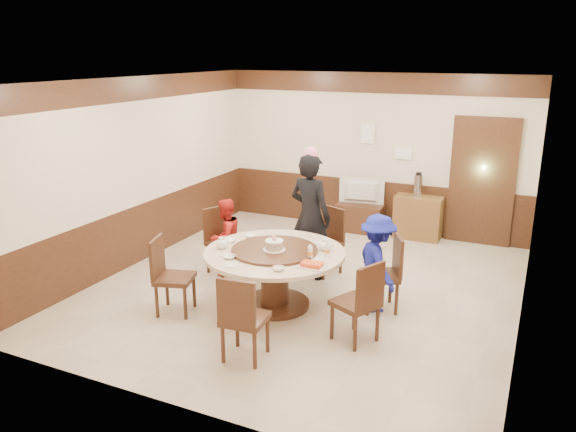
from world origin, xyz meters
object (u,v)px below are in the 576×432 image
at_px(birthday_cake, 274,245).
at_px(shrimp_platter, 312,265).
at_px(person_red, 226,237).
at_px(person_blue, 377,263).
at_px(side_cabinet, 418,217).
at_px(television, 361,192).
at_px(tv_stand, 360,218).
at_px(thermos, 418,186).
at_px(banquet_table, 275,267).
at_px(person_standing, 310,216).

distance_m(birthday_cake, shrimp_platter, 0.68).
xyz_separation_m(person_red, person_blue, (2.32, -0.22, 0.06)).
bearing_deg(person_blue, side_cabinet, -37.22).
relative_size(person_blue, television, 1.54).
relative_size(person_blue, tv_stand, 1.47).
xyz_separation_m(person_blue, tv_stand, (-1.18, 3.01, -0.37)).
relative_size(side_cabinet, thermos, 2.11).
relative_size(person_red, television, 1.40).
distance_m(tv_stand, thermos, 1.22).
height_order(birthday_cake, television, birthday_cake).
xyz_separation_m(banquet_table, person_red, (-1.12, 0.68, 0.03)).
xyz_separation_m(banquet_table, person_blue, (1.20, 0.46, 0.09)).
relative_size(tv_stand, thermos, 2.24).
relative_size(banquet_table, person_standing, 0.98).
bearing_deg(person_blue, person_standing, 20.81).
distance_m(person_standing, thermos, 2.58).
bearing_deg(television, side_cabinet, 173.47).
height_order(person_standing, shrimp_platter, person_standing).
distance_m(person_red, tv_stand, 3.03).
bearing_deg(television, person_standing, 81.68).
bearing_deg(television, thermos, 173.53).
bearing_deg(tv_stand, shrimp_platter, -80.68).
distance_m(person_blue, television, 3.23).
bearing_deg(person_standing, side_cabinet, -100.17).
relative_size(birthday_cake, side_cabinet, 0.35).
xyz_separation_m(birthday_cake, shrimp_platter, (0.62, -0.27, -0.07)).
bearing_deg(person_standing, person_blue, 164.31).
distance_m(person_standing, person_red, 1.27).
xyz_separation_m(tv_stand, television, (-0.00, 0.00, 0.48)).
height_order(person_blue, birthday_cake, person_blue).
xyz_separation_m(person_standing, person_red, (-1.14, -0.45, -0.34)).
distance_m(person_red, side_cabinet, 3.57).
xyz_separation_m(person_standing, birthday_cake, (0.01, -1.17, -0.06)).
bearing_deg(side_cabinet, shrimp_platter, -96.20).
height_order(person_standing, thermos, person_standing).
bearing_deg(person_red, person_blue, 96.95).
bearing_deg(person_blue, tv_stand, -18.50).
bearing_deg(television, tv_stand, 171.81).
distance_m(television, thermos, 1.03).
height_order(person_standing, television, person_standing).
distance_m(person_blue, thermos, 3.06).
distance_m(person_blue, birthday_cake, 1.30).
height_order(birthday_cake, tv_stand, birthday_cake).
xyz_separation_m(banquet_table, person_standing, (0.01, 1.12, 0.37)).
height_order(person_standing, side_cabinet, person_standing).
xyz_separation_m(banquet_table, shrimp_platter, (0.64, -0.32, 0.24)).
bearing_deg(banquet_table, person_standing, 89.45).
height_order(banquet_table, tv_stand, banquet_table).
height_order(banquet_table, person_blue, person_blue).
relative_size(birthday_cake, shrimp_platter, 0.93).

